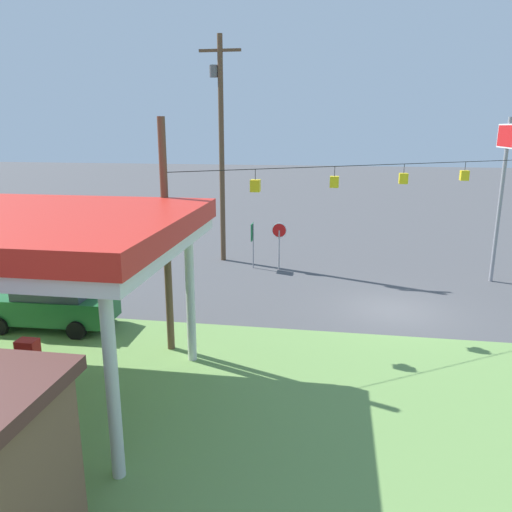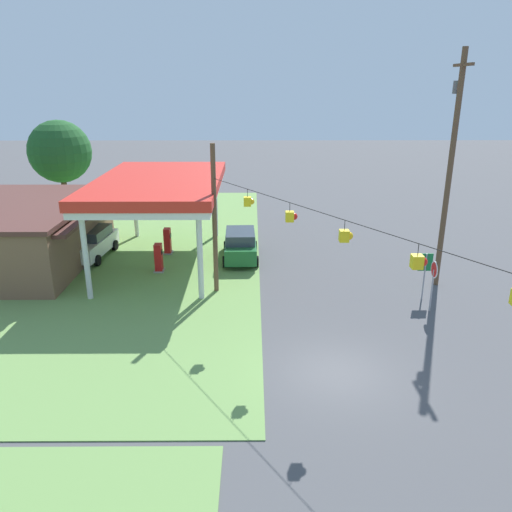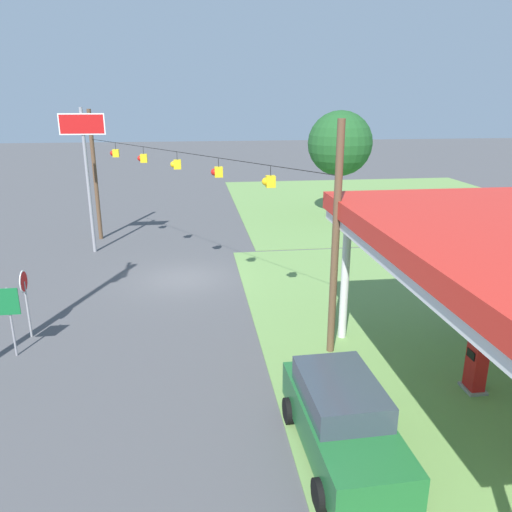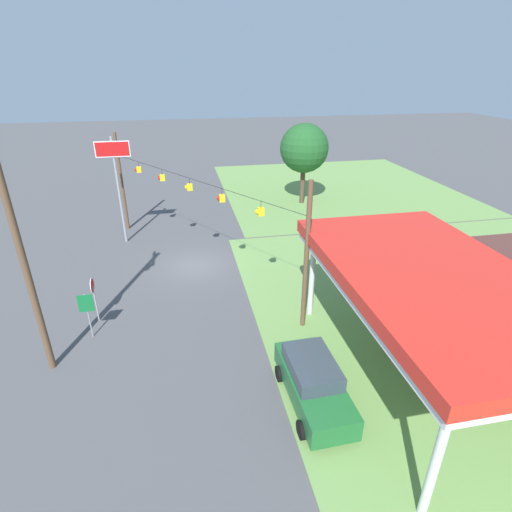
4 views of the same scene
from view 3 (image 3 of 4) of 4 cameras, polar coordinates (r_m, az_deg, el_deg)
ground_plane at (r=23.86m, az=-8.37°, el=-2.59°), size 160.00×160.00×0.00m
grass_verge_opposite_corner at (r=42.19m, az=14.25°, el=5.92°), size 24.00×24.00×0.04m
fuel_pump_near at (r=15.95m, az=23.84°, el=-11.50°), size 0.71×0.56×1.67m
car_at_pumps_front at (r=12.45m, az=9.77°, el=-17.89°), size 4.79×2.21×1.88m
stop_sign_roadside at (r=19.13m, az=-24.92°, el=-3.47°), size 0.80×0.08×2.50m
stop_sign_overhead at (r=28.11m, az=-18.99°, el=11.24°), size 0.22×2.32×7.72m
route_sign at (r=17.94m, az=-26.40°, el=-5.38°), size 0.10×0.70×2.40m
signal_span_gantry at (r=22.76m, az=-8.88°, el=7.45°), size 15.86×10.24×7.59m
tree_west_verge at (r=35.58m, az=9.57°, el=12.53°), size 4.43×4.43×7.41m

